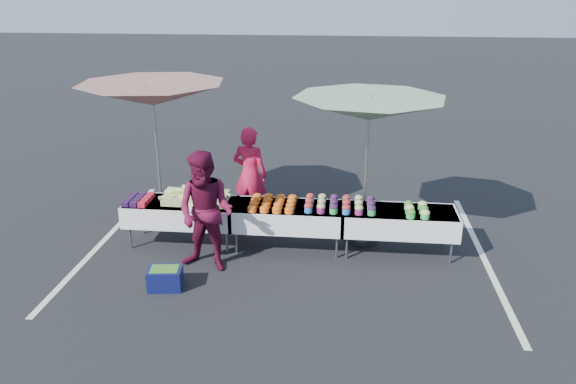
# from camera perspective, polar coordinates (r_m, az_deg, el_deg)

# --- Properties ---
(ground) EXTENTS (80.00, 80.00, 0.00)m
(ground) POSITION_cam_1_polar(r_m,az_deg,el_deg) (9.50, 0.00, -5.66)
(ground) COLOR black
(stripe_left) EXTENTS (0.10, 5.00, 0.00)m
(stripe_left) POSITION_cam_1_polar(r_m,az_deg,el_deg) (10.30, -18.05, -4.55)
(stripe_left) COLOR silver
(stripe_left) RESTS_ON ground
(stripe_right) EXTENTS (0.10, 5.00, 0.00)m
(stripe_right) POSITION_cam_1_polar(r_m,az_deg,el_deg) (9.73, 19.21, -6.21)
(stripe_right) COLOR silver
(stripe_right) RESTS_ON ground
(table_left) EXTENTS (1.86, 0.81, 0.75)m
(table_left) POSITION_cam_1_polar(r_m,az_deg,el_deg) (9.60, -10.76, -1.93)
(table_left) COLOR white
(table_left) RESTS_ON ground
(table_center) EXTENTS (1.86, 0.81, 0.75)m
(table_center) POSITION_cam_1_polar(r_m,az_deg,el_deg) (9.25, 0.00, -2.42)
(table_center) COLOR white
(table_center) RESTS_ON ground
(table_right) EXTENTS (1.86, 0.81, 0.75)m
(table_right) POSITION_cam_1_polar(r_m,az_deg,el_deg) (9.25, 11.17, -2.83)
(table_right) COLOR white
(table_right) RESTS_ON ground
(berry_punnets) EXTENTS (0.40, 0.54, 0.08)m
(berry_punnets) POSITION_cam_1_polar(r_m,az_deg,el_deg) (9.69, -14.96, -0.74)
(berry_punnets) COLOR black
(berry_punnets) RESTS_ON table_left
(corn_pile) EXTENTS (1.16, 0.57, 0.26)m
(corn_pile) POSITION_cam_1_polar(r_m,az_deg,el_deg) (9.47, -9.39, -0.48)
(corn_pile) COLOR #96AE59
(corn_pile) RESTS_ON table_left
(plastic_bags) EXTENTS (0.30, 0.25, 0.05)m
(plastic_bags) POSITION_cam_1_polar(r_m,az_deg,el_deg) (9.18, -9.56, -1.63)
(plastic_bags) COLOR white
(plastic_bags) RESTS_ON table_left
(carrot_bowls) EXTENTS (0.75, 0.69, 0.11)m
(carrot_bowls) POSITION_cam_1_polar(r_m,az_deg,el_deg) (9.19, -1.56, -1.13)
(carrot_bowls) COLOR orange
(carrot_bowls) RESTS_ON table_center
(potato_cups) EXTENTS (1.14, 0.58, 0.16)m
(potato_cups) POSITION_cam_1_polar(r_m,az_deg,el_deg) (9.12, 5.32, -1.19)
(potato_cups) COLOR blue
(potato_cups) RESTS_ON table_right
(bean_baskets) EXTENTS (0.36, 0.50, 0.15)m
(bean_baskets) POSITION_cam_1_polar(r_m,az_deg,el_deg) (9.10, 12.95, -1.74)
(bean_baskets) COLOR green
(bean_baskets) RESTS_ON table_right
(vendor) EXTENTS (0.74, 0.58, 1.79)m
(vendor) POSITION_cam_1_polar(r_m,az_deg,el_deg) (10.26, -3.88, 1.77)
(vendor) COLOR #C6163E
(vendor) RESTS_ON ground
(customer) EXTENTS (1.05, 0.90, 1.88)m
(customer) POSITION_cam_1_polar(r_m,az_deg,el_deg) (8.56, -8.35, -2.03)
(customer) COLOR #5A0D2A
(customer) RESTS_ON ground
(umbrella_left) EXTENTS (3.13, 3.13, 2.62)m
(umbrella_left) POSITION_cam_1_polar(r_m,az_deg,el_deg) (10.01, -13.62, 9.52)
(umbrella_left) COLOR black
(umbrella_left) RESTS_ON ground
(umbrella_right) EXTENTS (2.92, 2.92, 2.53)m
(umbrella_right) POSITION_cam_1_polar(r_m,az_deg,el_deg) (9.08, 8.22, 8.26)
(umbrella_right) COLOR black
(umbrella_right) RESTS_ON ground
(storage_bin) EXTENTS (0.52, 0.41, 0.32)m
(storage_bin) POSITION_cam_1_polar(r_m,az_deg,el_deg) (8.44, -12.36, -8.51)
(storage_bin) COLOR #0D1244
(storage_bin) RESTS_ON ground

